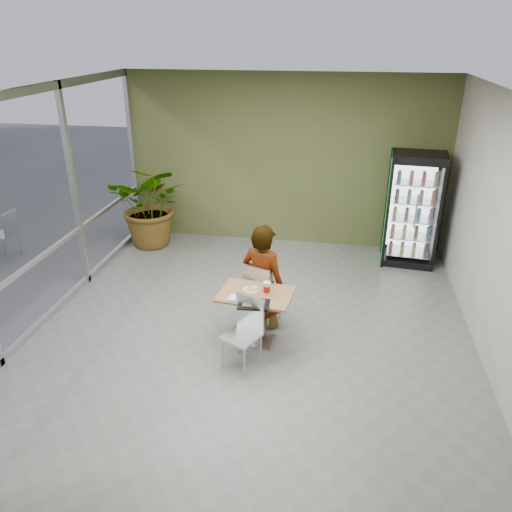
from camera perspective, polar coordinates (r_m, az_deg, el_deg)
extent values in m
plane|color=slate|center=(6.95, -0.57, -9.18)|extent=(7.00, 7.00, 0.00)
cube|color=#B4804D|center=(6.47, -0.03, -4.41)|extent=(1.00, 0.76, 0.04)
cylinder|color=#B6B8BB|center=(6.66, -0.03, -7.23)|extent=(0.09, 0.09, 0.71)
cube|color=#B6B8BB|center=(6.84, -0.03, -9.64)|extent=(0.51, 0.42, 0.04)
cube|color=#B6B8BB|center=(7.07, 0.86, -4.33)|extent=(0.54, 0.54, 0.03)
cube|color=#B6B8BB|center=(6.80, 0.02, -3.18)|extent=(0.40, 0.18, 0.50)
cylinder|color=#B6B8BB|center=(7.24, 2.80, -5.65)|extent=(0.02, 0.02, 0.45)
cylinder|color=#B6B8BB|center=(7.39, 0.35, -4.93)|extent=(0.02, 0.02, 0.45)
cylinder|color=#B6B8BB|center=(6.97, 1.38, -6.92)|extent=(0.02, 0.02, 0.45)
cylinder|color=#B6B8BB|center=(7.13, -1.13, -6.14)|extent=(0.02, 0.02, 0.45)
cube|color=#B6B8BB|center=(6.19, -1.69, -9.16)|extent=(0.53, 0.53, 0.03)
cube|color=#B6B8BB|center=(6.19, -0.66, -6.53)|extent=(0.37, 0.20, 0.48)
cylinder|color=#B6B8BB|center=(6.29, -3.89, -10.99)|extent=(0.02, 0.02, 0.43)
cylinder|color=#B6B8BB|center=(6.11, -1.32, -12.07)|extent=(0.02, 0.02, 0.43)
cylinder|color=#B6B8BB|center=(6.51, -1.99, -9.57)|extent=(0.02, 0.02, 0.43)
cylinder|color=#B6B8BB|center=(6.34, 0.54, -10.56)|extent=(0.02, 0.02, 0.43)
imported|color=black|center=(6.95, 0.80, -3.40)|extent=(0.78, 0.64, 1.81)
cylinder|color=white|center=(6.53, -0.57, -3.87)|extent=(0.22, 0.22, 0.01)
cylinder|color=white|center=(6.40, 1.24, -3.73)|extent=(0.09, 0.09, 0.16)
cylinder|color=red|center=(6.40, 1.24, -3.77)|extent=(0.09, 0.09, 0.09)
cylinder|color=white|center=(6.36, 1.25, -3.06)|extent=(0.10, 0.10, 0.01)
cube|color=white|center=(6.33, -2.49, -4.83)|extent=(0.18, 0.18, 0.02)
cube|color=black|center=(6.18, -0.25, -5.55)|extent=(0.40, 0.31, 0.02)
cube|color=black|center=(9.15, 17.50, 5.07)|extent=(0.96, 0.78, 1.98)
cube|color=green|center=(9.09, 14.68, 5.30)|extent=(0.08, 0.68, 1.94)
cube|color=silver|center=(8.82, 17.75, 4.48)|extent=(0.71, 0.08, 1.58)
imported|color=#34712D|center=(9.74, -11.78, 5.75)|extent=(1.47, 1.28, 1.62)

